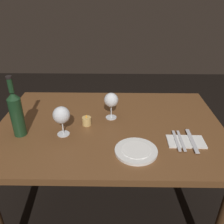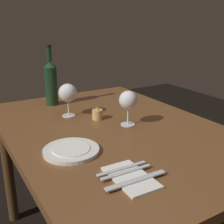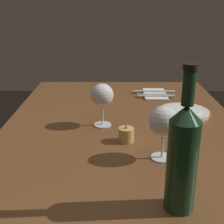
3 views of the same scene
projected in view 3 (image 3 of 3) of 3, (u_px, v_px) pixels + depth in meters
dining_table at (122, 147)px, 1.19m from camera, size 1.30×0.90×0.74m
wine_glass_left at (164, 122)px, 0.88m from camera, size 0.09×0.09×0.17m
wine_glass_right at (102, 96)px, 1.12m from camera, size 0.08×0.08×0.16m
wine_bottle at (183, 156)px, 0.66m from camera, size 0.07×0.07×0.33m
votive_candle at (126, 135)px, 1.02m from camera, size 0.05×0.05×0.07m
dinner_plate at (184, 112)px, 1.28m from camera, size 0.21×0.21×0.02m
folded_napkin at (155, 94)px, 1.53m from camera, size 0.19×0.11×0.01m
fork_inner at (156, 94)px, 1.50m from camera, size 0.02×0.18×0.00m
fork_outer at (156, 96)px, 1.48m from camera, size 0.02×0.18×0.00m
table_knife at (154, 91)px, 1.55m from camera, size 0.02×0.21×0.00m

